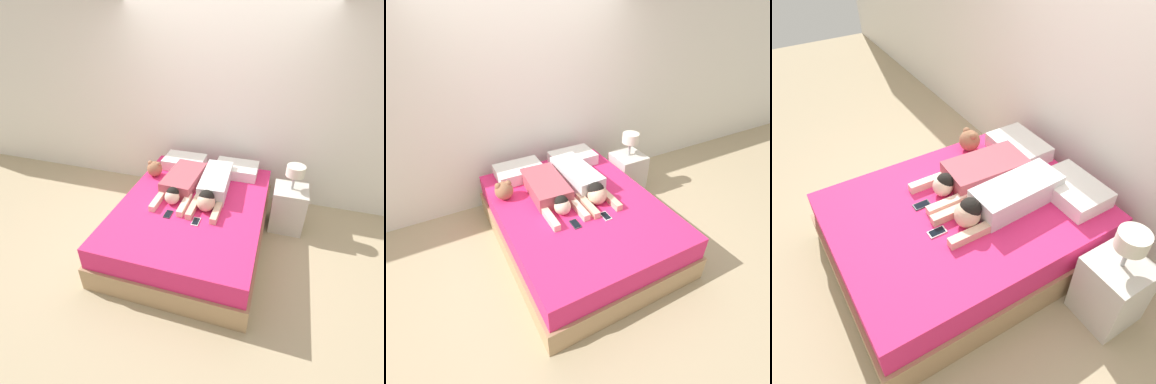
# 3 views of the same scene
# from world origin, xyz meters

# --- Properties ---
(ground_plane) EXTENTS (12.00, 12.00, 0.00)m
(ground_plane) POSITION_xyz_m (0.00, 0.00, 0.00)
(ground_plane) COLOR tan
(wall_back) EXTENTS (12.00, 0.06, 2.60)m
(wall_back) POSITION_xyz_m (0.00, 1.23, 1.30)
(wall_back) COLOR white
(wall_back) RESTS_ON ground_plane
(bed) EXTENTS (1.68, 2.16, 0.53)m
(bed) POSITION_xyz_m (0.00, 0.00, 0.26)
(bed) COLOR tan
(bed) RESTS_ON ground_plane
(pillow_head_left) EXTENTS (0.55, 0.39, 0.14)m
(pillow_head_left) POSITION_xyz_m (-0.36, 0.83, 0.60)
(pillow_head_left) COLOR white
(pillow_head_left) RESTS_ON bed
(pillow_head_right) EXTENTS (0.55, 0.39, 0.14)m
(pillow_head_right) POSITION_xyz_m (0.36, 0.83, 0.60)
(pillow_head_right) COLOR white
(pillow_head_right) RESTS_ON bed
(person_left) EXTENTS (0.41, 1.01, 0.20)m
(person_left) POSITION_xyz_m (-0.22, 0.26, 0.61)
(person_left) COLOR #B24C59
(person_left) RESTS_ON bed
(person_right) EXTENTS (0.35, 1.08, 0.24)m
(person_right) POSITION_xyz_m (0.19, 0.25, 0.63)
(person_right) COLOR silver
(person_right) RESTS_ON bed
(cell_phone_left) EXTENTS (0.08, 0.14, 0.01)m
(cell_phone_left) POSITION_xyz_m (-0.18, -0.29, 0.53)
(cell_phone_left) COLOR #2D2D33
(cell_phone_left) RESTS_ON bed
(cell_phone_right) EXTENTS (0.08, 0.14, 0.01)m
(cell_phone_right) POSITION_xyz_m (0.14, -0.32, 0.53)
(cell_phone_right) COLOR silver
(cell_phone_right) RESTS_ON bed
(plush_toy) EXTENTS (0.20, 0.20, 0.21)m
(plush_toy) POSITION_xyz_m (-0.66, 0.46, 0.64)
(plush_toy) COLOR #996647
(plush_toy) RESTS_ON bed
(nightstand) EXTENTS (0.40, 0.40, 0.88)m
(nightstand) POSITION_xyz_m (1.09, 0.58, 0.32)
(nightstand) COLOR beige
(nightstand) RESTS_ON ground_plane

